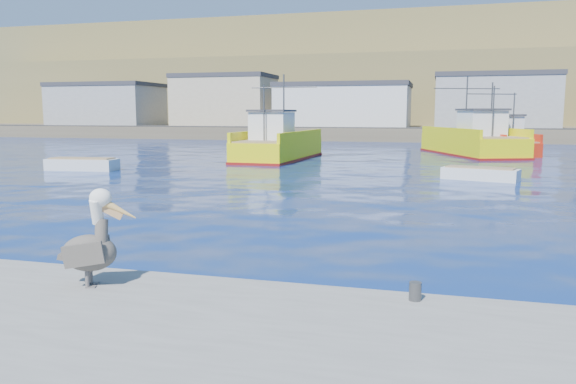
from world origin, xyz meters
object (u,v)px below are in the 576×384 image
object	(u,v)px
skiff_left	(82,165)
pelican	(92,245)
trawler_yellow_b	(472,142)
skiff_mid	(480,175)
boat_orange	(497,142)
trawler_yellow_a	(278,146)

from	to	relation	value
skiff_left	pelican	world-z (taller)	pelican
trawler_yellow_b	skiff_mid	size ratio (longest dim) A/B	3.25
boat_orange	trawler_yellow_b	bearing A→B (deg)	-150.73
skiff_left	skiff_mid	distance (m)	23.44
trawler_yellow_a	boat_orange	xyz separation A→B (m)	(16.57, 9.88, -0.00)
trawler_yellow_a	trawler_yellow_b	world-z (taller)	trawler_yellow_b
boat_orange	skiff_mid	bearing A→B (deg)	-97.36
trawler_yellow_b	pelican	distance (m)	42.36
trawler_yellow_a	skiff_left	size ratio (longest dim) A/B	2.65
trawler_yellow_a	skiff_mid	distance (m)	17.25
skiff_mid	trawler_yellow_a	bearing A→B (deg)	144.36
boat_orange	skiff_mid	distance (m)	20.10
trawler_yellow_a	trawler_yellow_b	bearing A→B (deg)	31.01
trawler_yellow_a	skiff_mid	world-z (taller)	trawler_yellow_a
trawler_yellow_b	pelican	world-z (taller)	trawler_yellow_b
pelican	boat_orange	bearing A→B (deg)	76.26
trawler_yellow_b	trawler_yellow_a	bearing A→B (deg)	-148.99
skiff_left	trawler_yellow_b	bearing A→B (deg)	39.53
trawler_yellow_a	pelican	world-z (taller)	trawler_yellow_a
trawler_yellow_a	skiff_left	xyz separation A→B (m)	(-9.42, -11.03, -0.76)
skiff_mid	boat_orange	bearing A→B (deg)	82.64
skiff_left	skiff_mid	size ratio (longest dim) A/B	1.09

